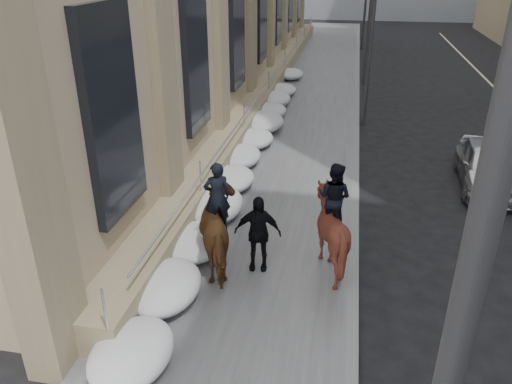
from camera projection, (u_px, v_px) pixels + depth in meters
The scene contains 10 objects.
ground at pixel (231, 311), 10.90m from camera, with size 140.00×140.00×0.00m, color black.
sidewalk at pixel (289, 149), 19.74m from camera, with size 5.00×80.00×0.12m, color #505052.
curb at pixel (356, 154), 19.30m from camera, with size 0.24×80.00×0.12m, color slate.
streetlight_mid at pixel (369, 19), 20.88m from camera, with size 1.71×0.24×8.00m.
traffic_signal at pixel (354, 13), 28.33m from camera, with size 4.10×0.22×6.00m.
snow_bank at pixel (244, 154), 18.12m from camera, with size 1.70×18.10×0.76m.
mounted_horse_left at pixel (222, 228), 11.82m from camera, with size 1.92×2.57×2.65m.
mounted_horse_right at pixel (330, 226), 11.86m from camera, with size 2.13×2.23×2.63m.
pedestrian at pixel (258, 233), 11.83m from camera, with size 1.12×0.47×1.91m, color black.
car_silver at pixel (488, 165), 16.46m from camera, with size 1.76×4.37×1.49m, color #B9BCC2.
Camera 1 is at (2.15, -8.45, 7.06)m, focal length 35.00 mm.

